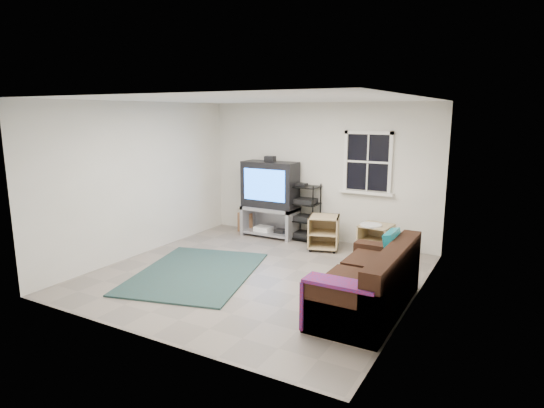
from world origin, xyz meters
The scene contains 8 objects.
room centered at (0.95, 2.27, 1.48)m, with size 4.60×4.62×4.60m.
tv_unit centered at (-0.90, 2.01, 0.87)m, with size 1.08×0.54×1.59m.
av_rack centered at (-0.19, 2.08, 0.47)m, with size 0.55×0.40×1.09m.
side_table_left centered at (0.37, 1.73, 0.33)m, with size 0.64×0.64×0.61m.
side_table_right centered at (1.31, 1.75, 0.33)m, with size 0.54×0.55×0.58m.
sofa centered at (1.87, -0.40, 0.32)m, with size 0.88×1.98×0.91m.
shag_rug centered at (-0.83, -0.44, 0.01)m, with size 1.66×2.29×0.03m, color black.
paper_bag centered at (-1.51, 2.02, 0.20)m, with size 0.28×0.18×0.39m, color #9F6B47.
Camera 1 is at (3.41, -5.62, 2.42)m, focal length 30.00 mm.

